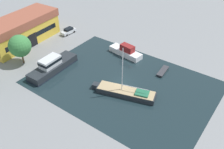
{
  "coord_description": "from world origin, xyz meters",
  "views": [
    {
      "loc": [
        -34.08,
        -22.23,
        31.36
      ],
      "look_at": [
        0.0,
        2.7,
        1.0
      ],
      "focal_mm": 40.0,
      "sensor_mm": 36.0,
      "label": 1
    }
  ],
  "objects_px": {
    "quay_tree_near_building": "(20,46)",
    "motor_cruiser": "(52,66)",
    "small_dinghy": "(163,71)",
    "cabin_boat": "(126,51)",
    "parked_car": "(68,31)",
    "warehouse_building": "(21,30)",
    "sailboat_moored": "(125,92)"
  },
  "relations": [
    {
      "from": "quay_tree_near_building",
      "to": "motor_cruiser",
      "type": "distance_m",
      "value": 8.58
    },
    {
      "from": "small_dinghy",
      "to": "cabin_boat",
      "type": "height_order",
      "value": "cabin_boat"
    },
    {
      "from": "quay_tree_near_building",
      "to": "cabin_boat",
      "type": "distance_m",
      "value": 24.17
    },
    {
      "from": "parked_car",
      "to": "cabin_boat",
      "type": "relative_size",
      "value": 0.52
    },
    {
      "from": "warehouse_building",
      "to": "motor_cruiser",
      "type": "height_order",
      "value": "warehouse_building"
    },
    {
      "from": "quay_tree_near_building",
      "to": "motor_cruiser",
      "type": "height_order",
      "value": "quay_tree_near_building"
    },
    {
      "from": "cabin_boat",
      "to": "sailboat_moored",
      "type": "bearing_deg",
      "value": -140.02
    },
    {
      "from": "warehouse_building",
      "to": "cabin_boat",
      "type": "height_order",
      "value": "warehouse_building"
    },
    {
      "from": "quay_tree_near_building",
      "to": "sailboat_moored",
      "type": "relative_size",
      "value": 0.55
    },
    {
      "from": "quay_tree_near_building",
      "to": "cabin_boat",
      "type": "relative_size",
      "value": 0.8
    },
    {
      "from": "sailboat_moored",
      "to": "motor_cruiser",
      "type": "distance_m",
      "value": 17.59
    },
    {
      "from": "warehouse_building",
      "to": "motor_cruiser",
      "type": "relative_size",
      "value": 1.65
    },
    {
      "from": "parked_car",
      "to": "cabin_boat",
      "type": "height_order",
      "value": "cabin_boat"
    },
    {
      "from": "motor_cruiser",
      "to": "parked_car",
      "type": "bearing_deg",
      "value": -59.19
    },
    {
      "from": "warehouse_building",
      "to": "quay_tree_near_building",
      "type": "relative_size",
      "value": 2.97
    },
    {
      "from": "quay_tree_near_building",
      "to": "sailboat_moored",
      "type": "distance_m",
      "value": 25.81
    },
    {
      "from": "parked_car",
      "to": "motor_cruiser",
      "type": "xyz_separation_m",
      "value": [
        -15.13,
        -9.95,
        0.41
      ]
    },
    {
      "from": "parked_car",
      "to": "small_dinghy",
      "type": "height_order",
      "value": "parked_car"
    },
    {
      "from": "motor_cruiser",
      "to": "quay_tree_near_building",
      "type": "bearing_deg",
      "value": 10.59
    },
    {
      "from": "quay_tree_near_building",
      "to": "warehouse_building",
      "type": "bearing_deg",
      "value": 52.11
    },
    {
      "from": "quay_tree_near_building",
      "to": "parked_car",
      "type": "distance_m",
      "value": 17.45
    },
    {
      "from": "quay_tree_near_building",
      "to": "parked_car",
      "type": "height_order",
      "value": "quay_tree_near_building"
    },
    {
      "from": "parked_car",
      "to": "sailboat_moored",
      "type": "relative_size",
      "value": 0.36
    },
    {
      "from": "warehouse_building",
      "to": "cabin_boat",
      "type": "relative_size",
      "value": 2.36
    },
    {
      "from": "quay_tree_near_building",
      "to": "small_dinghy",
      "type": "bearing_deg",
      "value": -60.74
    },
    {
      "from": "quay_tree_near_building",
      "to": "motor_cruiser",
      "type": "relative_size",
      "value": 0.56
    },
    {
      "from": "sailboat_moored",
      "to": "small_dinghy",
      "type": "relative_size",
      "value": 2.83
    },
    {
      "from": "small_dinghy",
      "to": "cabin_boat",
      "type": "relative_size",
      "value": 0.52
    },
    {
      "from": "warehouse_building",
      "to": "motor_cruiser",
      "type": "distance_m",
      "value": 16.79
    },
    {
      "from": "warehouse_building",
      "to": "cabin_boat",
      "type": "bearing_deg",
      "value": -71.76
    },
    {
      "from": "parked_car",
      "to": "motor_cruiser",
      "type": "relative_size",
      "value": 0.37
    },
    {
      "from": "warehouse_building",
      "to": "quay_tree_near_building",
      "type": "height_order",
      "value": "quay_tree_near_building"
    }
  ]
}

